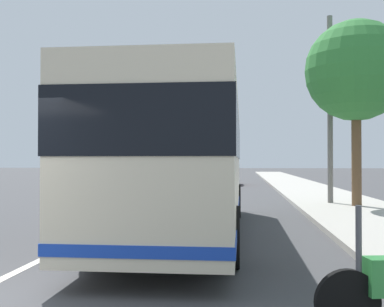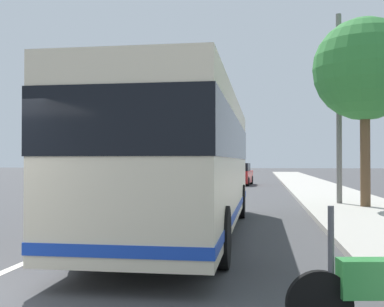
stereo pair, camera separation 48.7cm
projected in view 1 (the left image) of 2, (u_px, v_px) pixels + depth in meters
name	position (u px, v px, depth m)	size (l,w,h in m)	color
sidewalk_curb	(366.00, 215.00, 14.36)	(110.00, 3.60, 0.14)	#B2ADA3
lane_divider_line	(133.00, 214.00, 15.11)	(110.00, 0.16, 0.01)	silver
coach_bus	(186.00, 158.00, 11.05)	(10.62, 2.53, 3.14)	beige
car_oncoming	(224.00, 175.00, 33.78)	(4.15, 2.08, 1.56)	red
car_side_street	(127.00, 180.00, 26.01)	(4.07, 2.13, 1.47)	black
roadside_tree_mid_block	(356.00, 71.00, 16.71)	(3.56, 3.56, 6.69)	brown
utility_pole	(330.00, 111.00, 17.92)	(0.20, 0.20, 7.22)	slate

